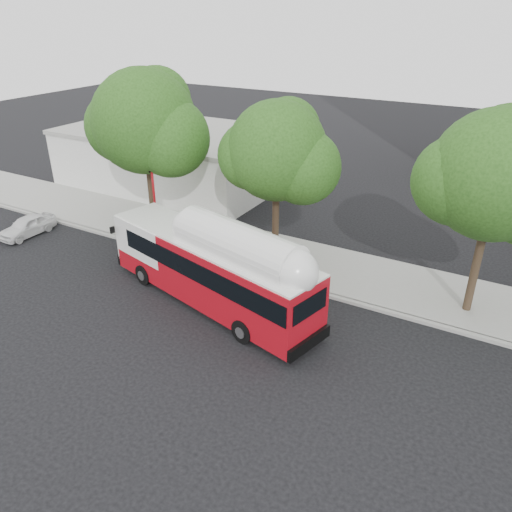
{
  "coord_description": "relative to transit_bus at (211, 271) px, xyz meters",
  "views": [
    {
      "loc": [
        10.12,
        -15.73,
        12.57
      ],
      "look_at": [
        -0.49,
        3.0,
        1.72
      ],
      "focal_mm": 35.0,
      "sensor_mm": 36.0,
      "label": 1
    }
  ],
  "objects": [
    {
      "name": "ground",
      "position": [
        1.52,
        -0.68,
        -1.71
      ],
      "size": [
        120.0,
        120.0,
        0.0
      ],
      "primitive_type": "plane",
      "color": "black",
      "rests_on": "ground"
    },
    {
      "name": "sidewalk",
      "position": [
        1.52,
        5.82,
        -1.64
      ],
      "size": [
        60.0,
        5.0,
        0.15
      ],
      "primitive_type": "cube",
      "color": "gray",
      "rests_on": "ground"
    },
    {
      "name": "curb_strip",
      "position": [
        1.52,
        3.22,
        -1.64
      ],
      "size": [
        60.0,
        0.3,
        0.15
      ],
      "primitive_type": "cube",
      "color": "gray",
      "rests_on": "ground"
    },
    {
      "name": "red_curb_segment",
      "position": [
        -1.48,
        3.22,
        -1.63
      ],
      "size": [
        10.0,
        0.32,
        0.16
      ],
      "primitive_type": "cube",
      "color": "maroon",
      "rests_on": "ground"
    },
    {
      "name": "street_tree_left",
      "position": [
        -7.01,
        4.88,
        4.89
      ],
      "size": [
        6.67,
        5.8,
        9.74
      ],
      "color": "#2D2116",
      "rests_on": "ground"
    },
    {
      "name": "street_tree_mid",
      "position": [
        0.93,
        5.38,
        4.19
      ],
      "size": [
        5.75,
        5.0,
        8.62
      ],
      "color": "#2D2116",
      "rests_on": "ground"
    },
    {
      "name": "street_tree_right",
      "position": [
        10.96,
        5.18,
        4.54
      ],
      "size": [
        6.21,
        5.4,
        9.18
      ],
      "color": "#2D2116",
      "rests_on": "ground"
    },
    {
      "name": "low_commercial_bldg",
      "position": [
        -12.48,
        13.32,
        0.44
      ],
      "size": [
        16.2,
        10.2,
        4.25
      ],
      "color": "silver",
      "rests_on": "ground"
    },
    {
      "name": "transit_bus",
      "position": [
        0.0,
        0.0,
        0.0
      ],
      "size": [
        12.55,
        5.24,
        3.67
      ],
      "rotation": [
        0.0,
        0.0,
        -0.25
      ],
      "color": "#A50B16",
      "rests_on": "ground"
    },
    {
      "name": "parked_car",
      "position": [
        -14.17,
        0.96,
        -1.11
      ],
      "size": [
        3.54,
        1.45,
        1.2
      ],
      "primitive_type": "imported",
      "rotation": [
        0.0,
        0.0,
        -0.01
      ],
      "color": "silver",
      "rests_on": "ground"
    },
    {
      "name": "signal_pole",
      "position": [
        -6.34,
        3.75,
        0.71
      ],
      "size": [
        0.13,
        0.45,
        4.72
      ],
      "color": "red",
      "rests_on": "ground"
    }
  ]
}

